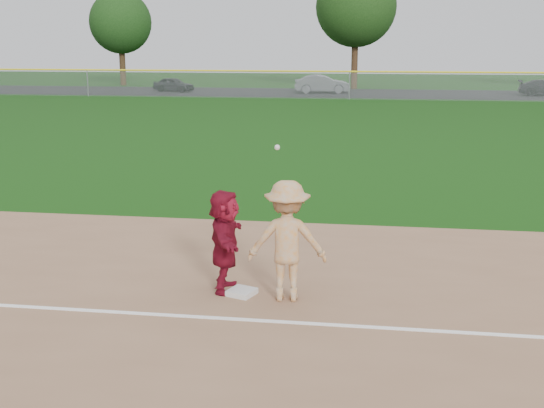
# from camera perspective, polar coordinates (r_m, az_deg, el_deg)

# --- Properties ---
(ground) EXTENTS (160.00, 160.00, 0.00)m
(ground) POSITION_cam_1_polar(r_m,az_deg,el_deg) (11.28, -1.12, -8.21)
(ground) COLOR #113E0B
(ground) RESTS_ON ground
(foul_line) EXTENTS (60.00, 0.10, 0.01)m
(foul_line) POSITION_cam_1_polar(r_m,az_deg,el_deg) (10.55, -1.85, -9.67)
(foul_line) COLOR white
(foul_line) RESTS_ON infield_dirt
(parking_asphalt) EXTENTS (120.00, 10.00, 0.01)m
(parking_asphalt) POSITION_cam_1_polar(r_m,az_deg,el_deg) (56.52, 6.69, 9.19)
(parking_asphalt) COLOR black
(parking_asphalt) RESTS_ON ground
(first_base) EXTENTS (0.53, 0.53, 0.09)m
(first_base) POSITION_cam_1_polar(r_m,az_deg,el_deg) (11.53, -2.54, -7.37)
(first_base) COLOR silver
(first_base) RESTS_ON infield_dirt
(base_runner) EXTENTS (0.77, 1.69, 1.76)m
(base_runner) POSITION_cam_1_polar(r_m,az_deg,el_deg) (11.49, -3.97, -3.09)
(base_runner) COLOR maroon
(base_runner) RESTS_ON infield_dirt
(car_left) EXTENTS (3.72, 2.29, 1.18)m
(car_left) POSITION_cam_1_polar(r_m,az_deg,el_deg) (58.38, -8.23, 9.87)
(car_left) COLOR black
(car_left) RESTS_ON parking_asphalt
(car_mid) EXTENTS (4.63, 2.17, 1.47)m
(car_mid) POSITION_cam_1_polar(r_m,az_deg,el_deg) (56.37, 4.22, 9.99)
(car_mid) COLOR #55575C
(car_mid) RESTS_ON parking_asphalt
(first_base_play) EXTENTS (1.35, 0.85, 2.60)m
(first_base_play) POSITION_cam_1_polar(r_m,az_deg,el_deg) (11.05, 1.27, -3.10)
(first_base_play) COLOR #AAAAAC
(first_base_play) RESTS_ON infield_dirt
(outfield_fence) EXTENTS (110.00, 0.12, 110.00)m
(outfield_fence) POSITION_cam_1_polar(r_m,az_deg,el_deg) (50.41, 6.52, 10.91)
(outfield_fence) COLOR #999EA0
(outfield_fence) RESTS_ON ground
(tree_1) EXTENTS (5.80, 5.80, 8.75)m
(tree_1) POSITION_cam_1_polar(r_m,az_deg,el_deg) (67.66, -12.57, 14.60)
(tree_1) COLOR #342312
(tree_1) RESTS_ON ground
(tree_2) EXTENTS (7.00, 7.00, 10.58)m
(tree_2) POSITION_cam_1_polar(r_m,az_deg,el_deg) (61.93, 7.05, 16.09)
(tree_2) COLOR #372314
(tree_2) RESTS_ON ground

